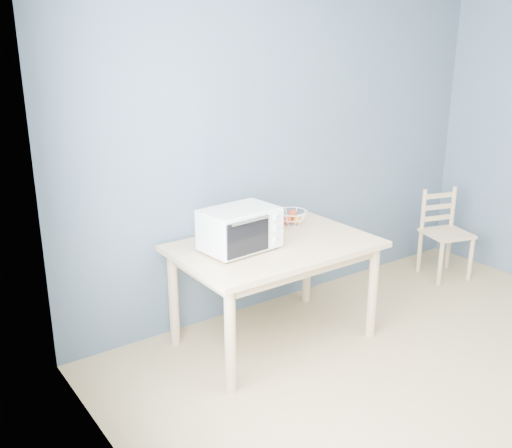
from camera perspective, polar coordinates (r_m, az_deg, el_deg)
dining_table at (r=4.02m, az=1.90°, el=-3.32°), size 1.40×0.90×0.75m
toaster_oven at (r=3.80m, az=-1.86°, el=-0.52°), size 0.52×0.40×0.29m
fruit_basket at (r=4.37m, az=3.55°, el=0.67°), size 0.30×0.30×0.13m
dining_chair at (r=5.54m, az=18.30°, el=-0.98°), size 0.47×0.47×0.81m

